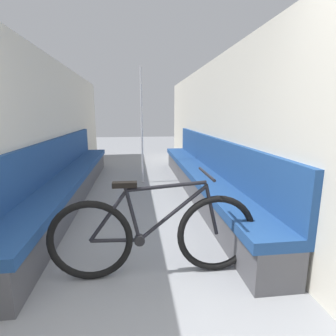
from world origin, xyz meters
The scene contains 6 objects.
wall_left centered at (-1.37, 3.29, 1.14)m, with size 0.10×9.77×2.28m, color beige.
wall_right centered at (1.37, 3.29, 1.14)m, with size 0.10×9.77×2.28m, color beige.
bench_seat_row_left centered at (-1.11, 3.49, 0.31)m, with size 0.49×5.31×1.00m.
bench_seat_row_right centered at (1.11, 3.49, 0.31)m, with size 0.49×5.31×1.00m.
bicycle centered at (0.13, 1.24, 0.37)m, with size 1.79×0.46×0.91m.
grab_pole_near centered at (0.11, 4.40, 1.10)m, with size 0.08×0.08×2.26m.
Camera 1 is at (-0.01, -0.84, 1.40)m, focal length 28.00 mm.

